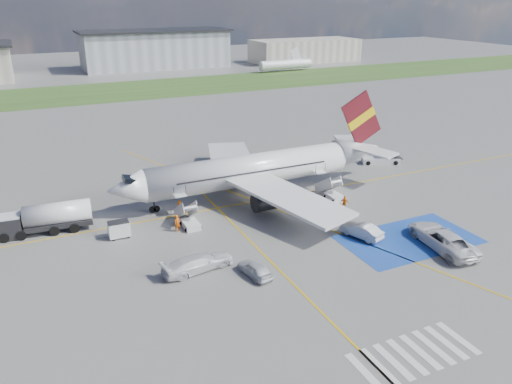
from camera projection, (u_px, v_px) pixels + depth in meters
ground at (305, 242)px, 50.89m from camera, size 400.00×400.00×0.00m
grass_strip at (121, 91)px, 130.76m from camera, size 400.00×30.00×0.01m
taxiway_line_main at (255, 201)px, 60.98m from camera, size 120.00×0.20×0.01m
taxiway_line_cross at (315, 306)px, 40.50m from camera, size 0.20×60.00×0.01m
taxiway_line_diag at (255, 201)px, 60.98m from camera, size 20.71×56.45×0.01m
staging_box at (409, 239)px, 51.49m from camera, size 14.00×8.00×0.01m
crosswalk at (414, 354)px, 35.04m from camera, size 9.00×4.00×0.01m
terminal_centre at (155, 50)px, 170.10m from camera, size 48.00×18.00×12.00m
terminal_east at (305, 50)px, 186.75m from camera, size 40.00×16.00×8.00m
airliner at (260, 168)px, 62.01m from camera, size 36.81×32.95×11.92m
airstairs_fwd at (189, 221)px, 54.21m from camera, size 1.90×5.20×3.60m
airstairs_aft at (333, 194)px, 61.54m from camera, size 1.90×5.20×3.60m
fuel_tanker at (47, 220)px, 52.65m from camera, size 9.43×3.36×3.15m
gpu_cart at (119, 230)px, 51.65m from camera, size 2.19×1.44×1.80m
belt_loader at (381, 161)px, 74.46m from camera, size 6.01×3.97×1.76m
car_silver_a at (255, 269)px, 44.63m from camera, size 2.30×4.19×1.35m
car_silver_b at (361, 230)px, 51.73m from camera, size 3.01×4.87×1.52m
van_white_a at (443, 236)px, 49.50m from camera, size 3.97×7.01×2.49m
van_white_b at (198, 260)px, 45.37m from camera, size 5.42×2.84×2.02m
crew_fwd at (177, 223)px, 52.91m from camera, size 0.78×0.61×1.88m
crew_nose at (180, 208)px, 56.78m from camera, size 1.04×1.09×1.78m
crew_aft at (344, 203)px, 58.19m from camera, size 1.03×1.03×1.76m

